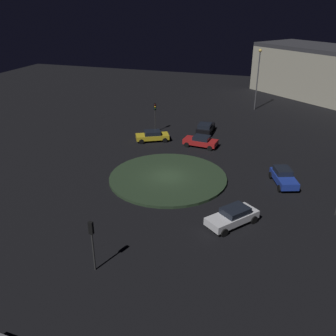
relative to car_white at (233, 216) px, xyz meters
The scene contains 10 objects.
ground_plane 9.95m from the car_white, 140.25° to the left, with size 116.14×116.14×0.00m, color black.
roundabout_island 9.94m from the car_white, 140.25° to the left, with size 12.09×12.09×0.27m, color #263823.
car_white is the anchor object (origin of this frame).
car_red 17.49m from the car_white, 111.98° to the left, with size 4.32×2.36×1.37m.
car_blue 9.50m from the car_white, 67.20° to the left, with size 3.06×4.38×1.52m.
car_black 22.47m from the car_white, 108.43° to the left, with size 2.18×3.99×1.47m.
car_yellow 20.76m from the car_white, 128.73° to the left, with size 4.55×3.52×1.35m.
traffic_light_south 11.82m from the car_white, 133.63° to the right, with size 0.31×0.36×3.87m.
traffic_light_northwest 24.14m from the car_white, 125.10° to the left, with size 0.36×0.39×4.05m.
streetlamp_north 35.86m from the car_white, 93.04° to the left, with size 0.52×0.52×9.75m.
Camera 1 is at (10.44, -32.02, 16.88)m, focal length 39.02 mm.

